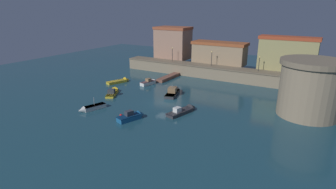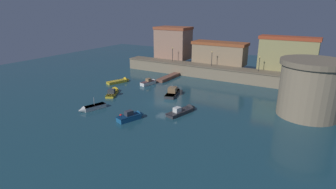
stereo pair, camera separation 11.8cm
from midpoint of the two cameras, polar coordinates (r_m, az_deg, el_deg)
ground_plane at (r=49.80m, az=-0.78°, el=-1.80°), size 119.35×119.35×0.00m
quay_wall at (r=68.25m, az=8.89°, el=4.73°), size 46.93×4.27×2.92m
old_town_backdrop at (r=71.59m, az=10.10°, el=9.34°), size 40.89×6.21×8.71m
fortress_tower at (r=48.32m, az=27.55°, el=1.19°), size 9.91×9.91×9.05m
pier_dock at (r=66.59m, az=0.18°, el=3.60°), size 1.74×8.54×0.70m
quay_lamp_0 at (r=72.12m, az=1.00°, el=8.77°), size 0.32×0.32×3.65m
quay_lamp_1 at (r=67.44m, az=9.16°, el=7.87°), size 0.32×0.32×3.57m
quay_lamp_2 at (r=64.27m, az=18.52°, el=6.54°), size 0.32×0.32×3.32m
moored_boat_0 at (r=45.61m, az=3.50°, el=-3.28°), size 3.13×6.64×1.80m
moored_boat_1 at (r=64.29m, az=-9.74°, el=2.79°), size 3.38×5.91×1.46m
moored_boat_2 at (r=55.03m, az=1.26°, el=0.66°), size 3.50×7.01×2.85m
moored_boat_3 at (r=61.78m, az=-3.76°, el=2.58°), size 2.20×4.77×1.65m
moored_boat_4 at (r=43.07m, az=-7.35°, el=-4.49°), size 2.93×4.89×1.87m
moored_boat_5 at (r=48.24m, az=-15.68°, el=-2.68°), size 2.64×5.03×2.34m
moored_boat_6 at (r=56.34m, az=-11.24°, el=0.59°), size 4.19×6.12×1.77m
mooring_buoy_0 at (r=45.00m, az=-9.71°, el=-4.28°), size 0.44×0.44×0.44m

